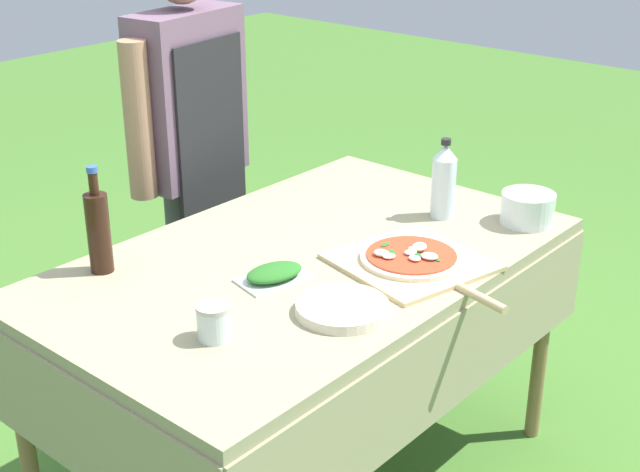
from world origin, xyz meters
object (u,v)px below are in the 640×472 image
Objects in this scene: prep_table at (306,283)px; pizza_on_peel at (413,260)px; person_cook at (192,139)px; oil_bottle at (98,230)px; water_bottle at (444,181)px; mixing_tub at (528,208)px; herb_container at (274,274)px; plate_stack at (342,308)px; sauce_jar at (214,324)px.

pizza_on_peel is (0.15, -0.25, 0.09)m from prep_table.
person_cook is 5.20× the size of oil_bottle.
water_bottle is (0.48, -0.12, 0.20)m from prep_table.
mixing_tub reaches higher than pizza_on_peel.
herb_container is (-0.31, 0.22, 0.01)m from pizza_on_peel.
plate_stack is at bearing -69.34° from oil_bottle.
oil_bottle is 0.68m from plate_stack.
prep_table is 6.52× the size of plate_stack.
prep_table is 0.35m from plate_stack.
oil_bottle is 1.19× the size of water_bottle.
mixing_tub is at bearing -29.50° from prep_table.
person_cook is at bearing 61.76° from herb_container.
mixing_tub is 1.09m from sauce_jar.
oil_bottle is at bearing 84.23° from sauce_jar.
prep_table is at bearing 12.80° from herb_container.
oil_bottle reaches higher than prep_table.
water_bottle is 1.18× the size of herb_container.
plate_stack is at bearing 59.14° from person_cook.
prep_table is 0.99× the size of person_cook.
plate_stack is at bearing -26.61° from sauce_jar.
sauce_jar reaches higher than herb_container.
water_bottle reaches higher than sauce_jar.
water_bottle is 1.55× the size of mixing_tub.
prep_table is 17.52× the size of sauce_jar.
pizza_on_peel is at bearing -10.65° from sauce_jar.
person_cook is 17.69× the size of sauce_jar.
pizza_on_peel is at bearing -35.04° from herb_container.
water_bottle reaches higher than mixing_tub.
plate_stack is (0.24, -0.63, -0.10)m from oil_bottle.
oil_bottle is (-0.57, 0.60, 0.10)m from pizza_on_peel.
oil_bottle is at bearing 123.83° from herb_container.
water_bottle reaches higher than herb_container.
plate_stack is at bearing -94.64° from herb_container.
mixing_tub is 0.69× the size of plate_stack.
mixing_tub is 0.79m from plate_stack.
person_cook reaches higher than pizza_on_peel.
person_cook is 1.15m from sauce_jar.
mixing_tub is at bearing -4.33° from plate_stack.
herb_container is at bearing 158.36° from mixing_tub.
water_bottle is at bearing 34.40° from pizza_on_peel.
prep_table is 5.15× the size of oil_bottle.
person_cook is 0.79m from oil_bottle.
sauce_jar is at bearing 43.06° from person_cook.
sauce_jar is (-0.29, 0.14, 0.03)m from plate_stack.
water_bottle is 0.95m from sauce_jar.
pizza_on_peel is 2.25× the size of water_bottle.
mixing_tub is (0.77, -0.30, 0.03)m from herb_container.
prep_table is 6.12× the size of water_bottle.
person_cook is 9.57× the size of mixing_tub.
plate_stack is (-0.67, -0.16, -0.10)m from water_bottle.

